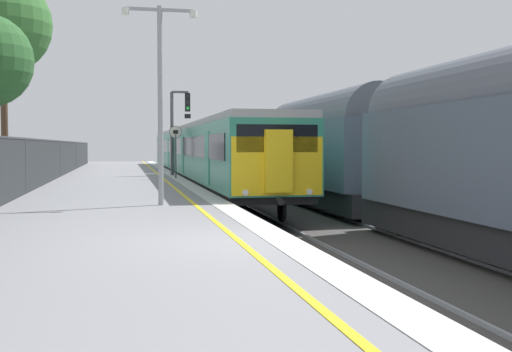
{
  "coord_description": "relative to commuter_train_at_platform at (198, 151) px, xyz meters",
  "views": [
    {
      "loc": [
        -2.24,
        -10.59,
        1.61
      ],
      "look_at": [
        1.52,
        7.46,
        0.73
      ],
      "focal_mm": 44.76,
      "sensor_mm": 36.0,
      "label": 1
    }
  ],
  "objects": [
    {
      "name": "freight_train_adjacent_track",
      "position": [
        4.0,
        -18.72,
        0.3
      ],
      "size": [
        2.6,
        25.78,
        4.69
      ],
      "color": "#232326",
      "rests_on": "ground"
    },
    {
      "name": "platform_lamp_mid",
      "position": [
        -3.35,
        -20.27,
        1.91
      ],
      "size": [
        2.0,
        0.2,
        5.34
      ],
      "color": "#93999E",
      "rests_on": "ground"
    },
    {
      "name": "commuter_train_at_platform",
      "position": [
        0.0,
        0.0,
        0.0
      ],
      "size": [
        2.83,
        40.24,
        3.81
      ],
      "color": "#2D846B",
      "rests_on": "ground"
    },
    {
      "name": "background_tree_right",
      "position": [
        -9.74,
        -7.0,
        5.67
      ],
      "size": [
        4.38,
        4.38,
        9.29
      ],
      "color": "#473323",
      "rests_on": "ground"
    },
    {
      "name": "signal_gantry",
      "position": [
        -1.46,
        -2.86,
        1.6
      ],
      "size": [
        1.1,
        0.24,
        4.57
      ],
      "color": "#47474C",
      "rests_on": "ground"
    },
    {
      "name": "speed_limit_sign",
      "position": [
        -1.85,
        -6.47,
        0.38
      ],
      "size": [
        0.59,
        0.08,
        2.57
      ],
      "color": "#59595B",
      "rests_on": "ground"
    },
    {
      "name": "ground",
      "position": [
        0.54,
        -27.08,
        -1.88
      ],
      "size": [
        17.4,
        110.0,
        1.21
      ],
      "color": "gray"
    }
  ]
}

